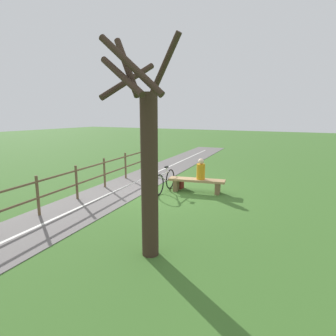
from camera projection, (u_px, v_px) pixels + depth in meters
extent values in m
plane|color=#3D6B28|center=(159.00, 190.00, 10.49)|extent=(80.00, 80.00, 0.00)
cube|color=#66605E|center=(51.00, 221.00, 7.50)|extent=(5.73, 36.05, 0.02)
cube|color=silver|center=(51.00, 220.00, 7.50)|extent=(3.22, 31.86, 0.00)
cube|color=#A88456|center=(197.00, 180.00, 10.21)|extent=(2.09, 0.86, 0.08)
cube|color=brown|center=(218.00, 188.00, 10.04)|extent=(0.24, 0.44, 0.41)
cube|color=brown|center=(176.00, 185.00, 10.47)|extent=(0.24, 0.44, 0.41)
cylinder|color=orange|center=(201.00, 172.00, 10.11)|extent=(0.35, 0.35, 0.56)
sphere|color=beige|center=(201.00, 161.00, 10.04)|extent=(0.21, 0.21, 0.21)
torus|color=black|center=(159.00, 185.00, 9.82)|extent=(0.09, 0.75, 0.75)
torus|color=black|center=(170.00, 179.00, 10.70)|extent=(0.09, 0.75, 0.75)
cylinder|color=silver|center=(165.00, 173.00, 10.20)|extent=(0.09, 0.84, 0.04)
cylinder|color=silver|center=(163.00, 178.00, 10.09)|extent=(0.08, 0.61, 0.35)
cylinder|color=silver|center=(166.00, 170.00, 10.31)|extent=(0.03, 0.03, 0.20)
cube|color=black|center=(166.00, 167.00, 10.29)|extent=(0.09, 0.20, 0.05)
cube|color=maroon|center=(179.00, 183.00, 10.77)|extent=(0.25, 0.33, 0.40)
cube|color=maroon|center=(176.00, 184.00, 10.85)|extent=(0.04, 0.23, 0.18)
cylinder|color=brown|center=(142.00, 160.00, 13.87)|extent=(0.08, 0.08, 1.15)
cylinder|color=brown|center=(126.00, 166.00, 12.35)|extent=(0.08, 0.08, 1.15)
cylinder|color=brown|center=(104.00, 173.00, 10.83)|extent=(0.08, 0.08, 1.15)
cylinder|color=brown|center=(77.00, 183.00, 9.31)|extent=(0.08, 0.08, 1.15)
cylinder|color=brown|center=(38.00, 196.00, 7.79)|extent=(0.08, 0.08, 1.15)
cylinder|color=brown|center=(58.00, 176.00, 8.47)|extent=(1.53, 11.49, 0.06)
cylinder|color=brown|center=(59.00, 190.00, 8.56)|extent=(1.53, 11.49, 0.06)
cylinder|color=#38281E|center=(150.00, 178.00, 5.43)|extent=(0.33, 0.33, 3.20)
cylinder|color=#38281E|center=(127.00, 67.00, 4.84)|extent=(0.84, 0.58, 1.09)
cylinder|color=#38281E|center=(163.00, 68.00, 5.31)|extent=(0.88, 0.35, 1.20)
cylinder|color=#38281E|center=(122.00, 76.00, 4.71)|extent=(1.16, 0.52, 0.77)
cylinder|color=#38281E|center=(128.00, 81.00, 5.51)|extent=(0.52, 1.26, 0.80)
cylinder|color=#38281E|center=(131.00, 65.00, 4.55)|extent=(1.21, 0.17, 1.06)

